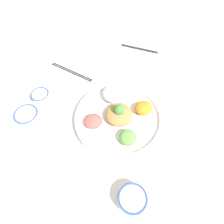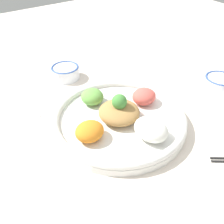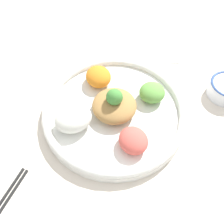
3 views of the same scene
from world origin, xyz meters
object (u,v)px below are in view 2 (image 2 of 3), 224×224
(rice_bowl_blue, at_px, (219,83))
(serving_spoon_main, at_px, (35,101))
(serving_spoon_extra, at_px, (174,75))
(sauce_bowl_red, at_px, (65,72))
(salad_platter, at_px, (120,118))

(rice_bowl_blue, distance_m, serving_spoon_main, 0.58)
(serving_spoon_extra, bearing_deg, serving_spoon_main, -125.03)
(sauce_bowl_red, height_order, serving_spoon_main, sauce_bowl_red)
(sauce_bowl_red, xyz_separation_m, serving_spoon_extra, (0.32, -0.20, -0.02))
(sauce_bowl_red, relative_size, rice_bowl_blue, 0.98)
(sauce_bowl_red, xyz_separation_m, serving_spoon_main, (-0.14, -0.07, -0.02))
(sauce_bowl_red, relative_size, serving_spoon_extra, 0.78)
(sauce_bowl_red, relative_size, serving_spoon_main, 0.74)
(salad_platter, xyz_separation_m, serving_spoon_extra, (0.32, 0.11, -0.02))
(rice_bowl_blue, height_order, serving_spoon_extra, rice_bowl_blue)
(salad_platter, bearing_deg, rice_bowl_blue, -6.49)
(sauce_bowl_red, bearing_deg, serving_spoon_main, -152.65)
(serving_spoon_extra, bearing_deg, rice_bowl_blue, -0.28)
(serving_spoon_extra, bearing_deg, sauce_bowl_red, -141.87)
(rice_bowl_blue, relative_size, serving_spoon_main, 0.76)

